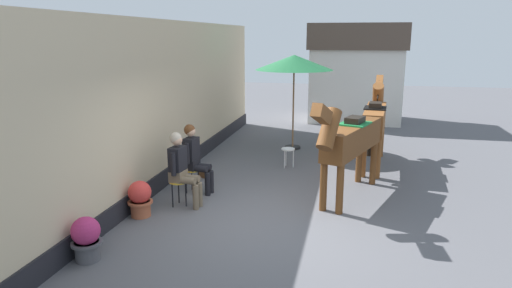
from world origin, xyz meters
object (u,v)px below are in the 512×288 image
at_px(saddled_horse_far, 375,118).
at_px(satchel_bag, 204,173).
at_px(seated_visitor_far, 194,155).
at_px(cafe_parasol, 294,63).
at_px(seated_visitor_near, 181,166).
at_px(spare_stool_white, 288,151).
at_px(flower_planter_near, 86,238).
at_px(flower_planter_middle, 140,198).
at_px(saddled_horse_near, 350,140).

distance_m(saddled_horse_far, satchel_bag, 4.27).
distance_m(seated_visitor_far, saddled_horse_far, 4.57).
xyz_separation_m(cafe_parasol, satchel_bag, (-1.56, -3.08, -2.26)).
height_order(seated_visitor_near, satchel_bag, seated_visitor_near).
bearing_deg(spare_stool_white, saddled_horse_far, 18.36).
xyz_separation_m(seated_visitor_far, flower_planter_near, (-0.51, -3.03, -0.44)).
relative_size(seated_visitor_near, seated_visitor_far, 1.00).
height_order(saddled_horse_far, spare_stool_white, saddled_horse_far).
distance_m(seated_visitor_near, flower_planter_middle, 0.93).
height_order(seated_visitor_far, flower_planter_middle, seated_visitor_far).
bearing_deg(flower_planter_near, cafe_parasol, 74.87).
distance_m(saddled_horse_near, spare_stool_white, 2.49).
height_order(saddled_horse_near, flower_planter_near, saddled_horse_near).
bearing_deg(seated_visitor_near, cafe_parasol, 73.97).
relative_size(seated_visitor_near, flower_planter_middle, 2.17).
relative_size(saddled_horse_far, flower_planter_middle, 4.68).
bearing_deg(saddled_horse_near, spare_stool_white, 127.65).
bearing_deg(saddled_horse_near, satchel_bag, 168.07).
relative_size(saddled_horse_near, cafe_parasol, 1.12).
height_order(flower_planter_middle, cafe_parasol, cafe_parasol).
bearing_deg(seated_visitor_far, spare_stool_white, 54.67).
bearing_deg(saddled_horse_near, cafe_parasol, 112.99).
bearing_deg(seated_visitor_near, satchel_bag, 95.45).
height_order(saddled_horse_near, cafe_parasol, cafe_parasol).
distance_m(spare_stool_white, satchel_bag, 2.11).
height_order(flower_planter_near, flower_planter_middle, same).
bearing_deg(saddled_horse_near, seated_visitor_far, -173.86).
distance_m(seated_visitor_far, flower_planter_middle, 1.54).
distance_m(seated_visitor_far, flower_planter_near, 3.10).
bearing_deg(saddled_horse_far, cafe_parasol, 150.43).
bearing_deg(seated_visitor_near, flower_planter_middle, -130.24).
relative_size(saddled_horse_far, spare_stool_white, 6.51).
relative_size(saddled_horse_near, flower_planter_middle, 4.50).
height_order(seated_visitor_near, flower_planter_near, seated_visitor_near).
relative_size(seated_visitor_far, saddled_horse_far, 0.46).
xyz_separation_m(saddled_horse_far, flower_planter_near, (-4.06, -5.89, -0.82)).
xyz_separation_m(seated_visitor_near, saddled_horse_far, (3.53, 3.62, 0.38)).
bearing_deg(flower_planter_near, seated_visitor_far, 80.50).
distance_m(cafe_parasol, spare_stool_white, 2.72).
relative_size(saddled_horse_near, satchel_bag, 10.29).
height_order(flower_planter_near, cafe_parasol, cafe_parasol).
distance_m(flower_planter_near, satchel_bag, 4.04).
xyz_separation_m(saddled_horse_far, cafe_parasol, (-2.14, 1.21, 1.20)).
bearing_deg(seated_visitor_near, saddled_horse_near, 20.07).
bearing_deg(seated_visitor_far, seated_visitor_near, -88.29).
bearing_deg(seated_visitor_far, cafe_parasol, 70.87).
bearing_deg(spare_stool_white, flower_planter_middle, -119.90).
xyz_separation_m(flower_planter_middle, satchel_bag, (0.36, 2.38, -0.23)).
bearing_deg(saddled_horse_far, saddled_horse_near, -102.18).
height_order(seated_visitor_near, saddled_horse_far, saddled_horse_far).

